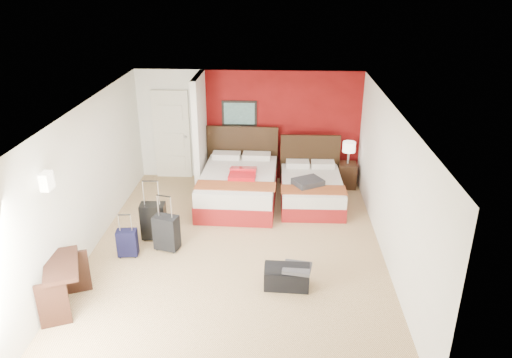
# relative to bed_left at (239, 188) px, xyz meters

# --- Properties ---
(ground) EXTENTS (6.50, 6.50, 0.00)m
(ground) POSITION_rel_bed_left_xyz_m (0.13, -1.89, -0.33)
(ground) COLOR tan
(ground) RESTS_ON ground
(room_walls) EXTENTS (5.02, 6.52, 2.50)m
(room_walls) POSITION_rel_bed_left_xyz_m (-1.28, -0.47, 0.93)
(room_walls) COLOR white
(room_walls) RESTS_ON ground
(red_accent_panel) EXTENTS (3.50, 0.04, 2.50)m
(red_accent_panel) POSITION_rel_bed_left_xyz_m (0.88, 1.34, 0.92)
(red_accent_panel) COLOR maroon
(red_accent_panel) RESTS_ON ground
(partition_wall) EXTENTS (0.12, 1.20, 2.50)m
(partition_wall) POSITION_rel_bed_left_xyz_m (-0.87, 0.72, 0.92)
(partition_wall) COLOR silver
(partition_wall) RESTS_ON ground
(entry_door) EXTENTS (0.82, 0.06, 2.05)m
(entry_door) POSITION_rel_bed_left_xyz_m (-1.62, 1.31, 0.70)
(entry_door) COLOR silver
(entry_door) RESTS_ON ground
(bed_left) EXTENTS (1.58, 2.22, 0.65)m
(bed_left) POSITION_rel_bed_left_xyz_m (0.00, 0.00, 0.00)
(bed_left) COLOR white
(bed_left) RESTS_ON ground
(bed_right) EXTENTS (1.26, 1.79, 0.53)m
(bed_right) POSITION_rel_bed_left_xyz_m (1.51, 0.03, -0.06)
(bed_right) COLOR white
(bed_right) RESTS_ON ground
(red_suitcase_open) EXTENTS (0.56, 0.75, 0.09)m
(red_suitcase_open) POSITION_rel_bed_left_xyz_m (0.10, -0.10, 0.37)
(red_suitcase_open) COLOR red
(red_suitcase_open) RESTS_ON bed_left
(jacket_bundle) EXTENTS (0.68, 0.64, 0.13)m
(jacket_bundle) POSITION_rel_bed_left_xyz_m (1.41, -0.27, 0.27)
(jacket_bundle) COLOR #313236
(jacket_bundle) RESTS_ON bed_right
(nightstand) EXTENTS (0.41, 0.41, 0.56)m
(nightstand) POSITION_rel_bed_left_xyz_m (2.34, 0.91, -0.05)
(nightstand) COLOR #311C10
(nightstand) RESTS_ON ground
(table_lamp) EXTENTS (0.30, 0.30, 0.50)m
(table_lamp) POSITION_rel_bed_left_xyz_m (2.34, 0.91, 0.48)
(table_lamp) COLOR white
(table_lamp) RESTS_ON nightstand
(suitcase_black) EXTENTS (0.45, 0.30, 0.65)m
(suitcase_black) POSITION_rel_bed_left_xyz_m (-1.39, -1.57, 0.00)
(suitcase_black) COLOR black
(suitcase_black) RESTS_ON ground
(suitcase_charcoal) EXTENTS (0.46, 0.35, 0.61)m
(suitcase_charcoal) POSITION_rel_bed_left_xyz_m (-1.08, -1.93, -0.02)
(suitcase_charcoal) COLOR black
(suitcase_charcoal) RESTS_ON ground
(suitcase_navy) EXTENTS (0.35, 0.23, 0.46)m
(suitcase_navy) POSITION_rel_bed_left_xyz_m (-1.70, -2.18, -0.10)
(suitcase_navy) COLOR black
(suitcase_navy) RESTS_ON ground
(duffel_bag) EXTENTS (0.69, 0.39, 0.34)m
(duffel_bag) POSITION_rel_bed_left_xyz_m (0.98, -2.92, -0.15)
(duffel_bag) COLOR black
(duffel_bag) RESTS_ON ground
(jacket_draped) EXTENTS (0.47, 0.42, 0.06)m
(jacket_draped) POSITION_rel_bed_left_xyz_m (1.13, -2.97, 0.05)
(jacket_draped) COLOR #3D3D43
(jacket_draped) RESTS_ON duffel_bag
(desk) EXTENTS (0.76, 1.00, 0.75)m
(desk) POSITION_rel_bed_left_xyz_m (-2.16, -3.59, 0.05)
(desk) COLOR black
(desk) RESTS_ON ground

